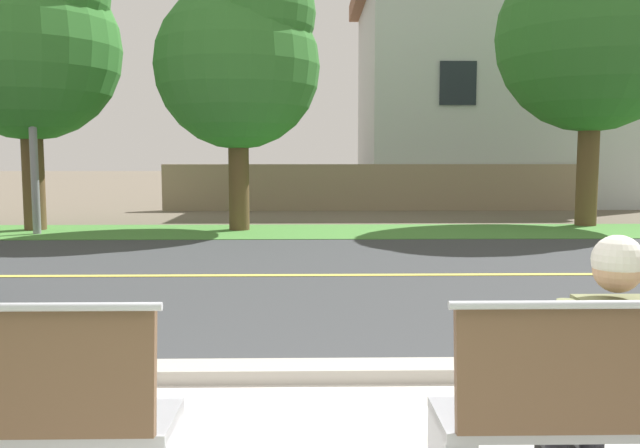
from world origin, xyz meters
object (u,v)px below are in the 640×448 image
at_px(streetlamp, 32,23).
at_px(seated_person_olive, 604,356).
at_px(shade_tree_far_left, 32,34).
at_px(shade_tree_centre, 601,21).
at_px(shade_tree_left, 242,54).

bearing_deg(streetlamp, seated_person_olive, -57.28).
distance_m(seated_person_olive, shade_tree_far_left, 14.01).
bearing_deg(streetlamp, shade_tree_centre, 5.70).
height_order(seated_person_olive, shade_tree_far_left, shade_tree_far_left).
xyz_separation_m(streetlamp, shade_tree_centre, (12.30, 1.23, 0.35)).
distance_m(seated_person_olive, shade_tree_left, 12.09).
bearing_deg(seated_person_olive, shade_tree_left, 103.65).
distance_m(streetlamp, shade_tree_left, 4.30).
height_order(seated_person_olive, shade_tree_left, shade_tree_left).
distance_m(shade_tree_far_left, shade_tree_left, 4.51).
relative_size(shade_tree_left, shade_tree_centre, 0.81).
relative_size(shade_tree_far_left, shade_tree_centre, 0.90).
relative_size(seated_person_olive, streetlamp, 0.16).
bearing_deg(seated_person_olive, streetlamp, 122.72).
relative_size(shade_tree_far_left, shade_tree_left, 1.11).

